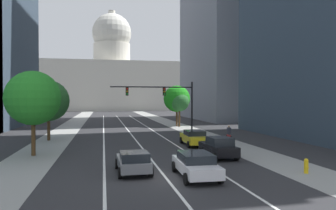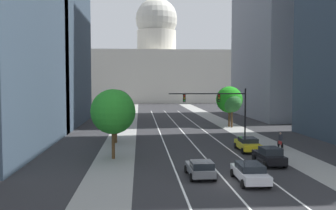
{
  "view_description": "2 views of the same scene",
  "coord_description": "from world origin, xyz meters",
  "px_view_note": "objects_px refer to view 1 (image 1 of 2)",
  "views": [
    {
      "loc": [
        -3.48,
        -18.34,
        4.49
      ],
      "look_at": [
        2.97,
        14.04,
        3.88
      ],
      "focal_mm": 34.85,
      "sensor_mm": 36.0,
      "label": 1
    },
    {
      "loc": [
        -6.35,
        -27.15,
        7.33
      ],
      "look_at": [
        -2.64,
        22.25,
        4.38
      ],
      "focal_mm": 40.2,
      "sensor_mm": 36.0,
      "label": 2
    }
  ],
  "objects_px": {
    "capitol_building": "(112,78)",
    "traffic_signal_mast": "(166,97)",
    "fire_hydrant": "(306,166)",
    "car_gray": "(133,162)",
    "car_white": "(196,164)",
    "car_yellow": "(194,137)",
    "street_tree_near_left": "(48,101)",
    "street_tree_mid_left": "(33,98)",
    "car_black": "(218,147)",
    "cyclist": "(229,134)",
    "street_tree_near_right": "(179,102)",
    "street_tree_mid_right": "(177,99)"
  },
  "relations": [
    {
      "from": "capitol_building",
      "to": "traffic_signal_mast",
      "type": "xyz_separation_m",
      "value": [
        3.92,
        -94.02,
        -8.27
      ]
    },
    {
      "from": "traffic_signal_mast",
      "to": "fire_hydrant",
      "type": "relative_size",
      "value": 10.95
    },
    {
      "from": "car_gray",
      "to": "car_white",
      "type": "bearing_deg",
      "value": -116.44
    },
    {
      "from": "car_yellow",
      "to": "street_tree_near_left",
      "type": "height_order",
      "value": "street_tree_near_left"
    },
    {
      "from": "car_yellow",
      "to": "street_tree_mid_left",
      "type": "distance_m",
      "value": 14.88
    },
    {
      "from": "car_black",
      "to": "cyclist",
      "type": "bearing_deg",
      "value": -28.65
    },
    {
      "from": "street_tree_near_right",
      "to": "cyclist",
      "type": "bearing_deg",
      "value": -87.55
    },
    {
      "from": "car_yellow",
      "to": "capitol_building",
      "type": "bearing_deg",
      "value": 4.52
    },
    {
      "from": "car_gray",
      "to": "cyclist",
      "type": "xyz_separation_m",
      "value": [
        11.17,
        12.62,
        0.13
      ]
    },
    {
      "from": "street_tree_near_left",
      "to": "car_black",
      "type": "bearing_deg",
      "value": -42.99
    },
    {
      "from": "car_black",
      "to": "traffic_signal_mast",
      "type": "relative_size",
      "value": 0.43
    },
    {
      "from": "car_gray",
      "to": "street_tree_mid_left",
      "type": "xyz_separation_m",
      "value": [
        -7.2,
        7.73,
        3.84
      ]
    },
    {
      "from": "car_white",
      "to": "fire_hydrant",
      "type": "relative_size",
      "value": 5.22
    },
    {
      "from": "car_white",
      "to": "car_yellow",
      "type": "distance_m",
      "value": 12.85
    },
    {
      "from": "car_yellow",
      "to": "street_tree_mid_right",
      "type": "xyz_separation_m",
      "value": [
        3.28,
        22.05,
        3.77
      ]
    },
    {
      "from": "car_white",
      "to": "fire_hydrant",
      "type": "xyz_separation_m",
      "value": [
        6.79,
        -0.43,
        -0.28
      ]
    },
    {
      "from": "car_black",
      "to": "street_tree_near_left",
      "type": "xyz_separation_m",
      "value": [
        -14.44,
        13.47,
        3.49
      ]
    },
    {
      "from": "street_tree_near_right",
      "to": "street_tree_near_left",
      "type": "relative_size",
      "value": 0.87
    },
    {
      "from": "capitol_building",
      "to": "fire_hydrant",
      "type": "height_order",
      "value": "capitol_building"
    },
    {
      "from": "car_white",
      "to": "street_tree_near_right",
      "type": "distance_m",
      "value": 34.35
    },
    {
      "from": "street_tree_near_right",
      "to": "street_tree_near_left",
      "type": "bearing_deg",
      "value": -141.25
    },
    {
      "from": "car_yellow",
      "to": "traffic_signal_mast",
      "type": "height_order",
      "value": "traffic_signal_mast"
    },
    {
      "from": "cyclist",
      "to": "street_tree_mid_right",
      "type": "distance_m",
      "value": 20.55
    },
    {
      "from": "traffic_signal_mast",
      "to": "street_tree_near_right",
      "type": "xyz_separation_m",
      "value": [
        4.72,
        12.98,
        -0.68
      ]
    },
    {
      "from": "car_yellow",
      "to": "cyclist",
      "type": "distance_m",
      "value": 4.7
    },
    {
      "from": "street_tree_near_right",
      "to": "street_tree_mid_right",
      "type": "distance_m",
      "value": 1.08
    },
    {
      "from": "capitol_building",
      "to": "cyclist",
      "type": "xyz_separation_m",
      "value": [
        9.46,
        -100.3,
        -12.15
      ]
    },
    {
      "from": "car_yellow",
      "to": "street_tree_near_left",
      "type": "distance_m",
      "value": 16.31
    },
    {
      "from": "car_black",
      "to": "traffic_signal_mast",
      "type": "height_order",
      "value": "traffic_signal_mast"
    },
    {
      "from": "street_tree_mid_left",
      "to": "car_white",
      "type": "bearing_deg",
      "value": -41.3
    },
    {
      "from": "car_gray",
      "to": "traffic_signal_mast",
      "type": "bearing_deg",
      "value": -17.85
    },
    {
      "from": "car_yellow",
      "to": "car_gray",
      "type": "bearing_deg",
      "value": 149.14
    },
    {
      "from": "capitol_building",
      "to": "street_tree_near_right",
      "type": "distance_m",
      "value": 81.99
    },
    {
      "from": "car_black",
      "to": "street_tree_mid_right",
      "type": "distance_m",
      "value": 29.22
    },
    {
      "from": "street_tree_near_left",
      "to": "street_tree_mid_left",
      "type": "xyz_separation_m",
      "value": [
        0.37,
        -9.75,
        0.26
      ]
    },
    {
      "from": "car_yellow",
      "to": "car_black",
      "type": "height_order",
      "value": "car_black"
    },
    {
      "from": "capitol_building",
      "to": "street_tree_mid_right",
      "type": "bearing_deg",
      "value": -83.99
    },
    {
      "from": "street_tree_near_left",
      "to": "street_tree_mid_right",
      "type": "xyz_separation_m",
      "value": [
        17.72,
        15.33,
        0.24
      ]
    },
    {
      "from": "fire_hydrant",
      "to": "traffic_signal_mast",
      "type": "bearing_deg",
      "value": 102.36
    },
    {
      "from": "car_gray",
      "to": "street_tree_near_right",
      "type": "bearing_deg",
      "value": -19.26
    },
    {
      "from": "street_tree_mid_left",
      "to": "street_tree_near_left",
      "type": "bearing_deg",
      "value": 92.2
    },
    {
      "from": "traffic_signal_mast",
      "to": "fire_hydrant",
      "type": "distance_m",
      "value": 21.85
    },
    {
      "from": "capitol_building",
      "to": "street_tree_mid_right",
      "type": "xyz_separation_m",
      "value": [
        8.43,
        -80.1,
        -8.46
      ]
    },
    {
      "from": "capitol_building",
      "to": "street_tree_mid_left",
      "type": "bearing_deg",
      "value": -94.85
    },
    {
      "from": "capitol_building",
      "to": "traffic_signal_mast",
      "type": "height_order",
      "value": "capitol_building"
    },
    {
      "from": "fire_hydrant",
      "to": "street_tree_mid_right",
      "type": "xyz_separation_m",
      "value": [
        -0.07,
        34.85,
        4.07
      ]
    },
    {
      "from": "car_black",
      "to": "street_tree_near_left",
      "type": "relative_size",
      "value": 0.66
    },
    {
      "from": "street_tree_near_left",
      "to": "street_tree_mid_right",
      "type": "relative_size",
      "value": 0.97
    },
    {
      "from": "street_tree_mid_left",
      "to": "street_tree_mid_right",
      "type": "bearing_deg",
      "value": 55.33
    },
    {
      "from": "car_black",
      "to": "street_tree_near_left",
      "type": "height_order",
      "value": "street_tree_near_left"
    }
  ]
}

